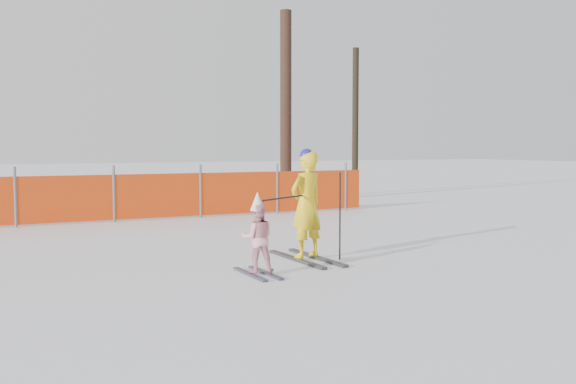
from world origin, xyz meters
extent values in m
plane|color=white|center=(0.00, 0.00, 0.00)|extent=(120.00, 120.00, 0.00)
cube|color=black|center=(0.09, 0.42, 0.02)|extent=(0.09, 1.63, 0.04)
cube|color=black|center=(0.43, 0.42, 0.02)|extent=(0.09, 1.63, 0.04)
imported|color=yellow|center=(0.26, 0.42, 0.81)|extent=(0.65, 0.51, 1.55)
sphere|color=#201A93|center=(0.26, 0.42, 1.53)|extent=(0.20, 0.20, 0.20)
cube|color=black|center=(-0.94, -0.26, 0.01)|extent=(0.09, 0.96, 0.03)
cube|color=black|center=(-0.72, -0.26, 0.01)|extent=(0.09, 0.96, 0.03)
imported|color=pink|center=(-0.83, -0.26, 0.48)|extent=(0.52, 0.45, 0.90)
cone|color=white|center=(-0.83, -0.26, 0.96)|extent=(0.19, 0.19, 0.24)
cylinder|color=black|center=(0.71, 0.22, 0.64)|extent=(0.02, 0.02, 1.28)
cylinder|color=black|center=(-0.28, 0.08, 0.95)|extent=(0.89, 0.57, 0.02)
cylinder|color=#595960|center=(-3.22, 6.50, 0.62)|extent=(0.06, 0.06, 1.25)
cylinder|color=#595960|center=(-1.22, 6.50, 0.62)|extent=(0.06, 0.06, 1.25)
cylinder|color=#595960|center=(0.78, 6.50, 0.62)|extent=(0.06, 0.06, 1.25)
cylinder|color=#595960|center=(2.78, 6.50, 0.62)|extent=(0.06, 0.06, 1.25)
cylinder|color=#595960|center=(4.78, 6.50, 0.62)|extent=(0.06, 0.06, 1.25)
cube|color=red|center=(-2.01, 6.50, 0.55)|extent=(14.42, 0.03, 1.00)
cylinder|color=#331F16|center=(4.47, 9.33, 2.83)|extent=(0.34, 0.34, 5.67)
cylinder|color=black|center=(8.15, 11.20, 2.54)|extent=(0.22, 0.22, 5.09)
camera|label=1|loc=(-4.23, -7.73, 1.65)|focal=40.00mm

